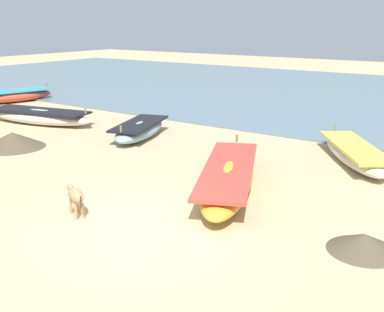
% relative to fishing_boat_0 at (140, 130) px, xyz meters
% --- Properties ---
extents(ground, '(80.00, 80.00, 0.00)m').
position_rel_fishing_boat_0_xyz_m(ground, '(4.53, -5.21, -0.28)').
color(ground, tan).
extents(sea_water, '(60.00, 20.00, 0.08)m').
position_rel_fishing_boat_0_xyz_m(sea_water, '(4.53, 12.74, -0.24)').
color(sea_water, slate).
rests_on(sea_water, ground).
extents(fishing_boat_0, '(2.01, 3.31, 0.71)m').
position_rel_fishing_boat_0_xyz_m(fishing_boat_0, '(0.00, 0.00, 0.00)').
color(fishing_boat_0, '#8CA5B7').
rests_on(fishing_boat_0, ground).
extents(fishing_boat_2, '(2.12, 3.81, 0.77)m').
position_rel_fishing_boat_0_xyz_m(fishing_boat_2, '(-9.48, 1.94, 0.03)').
color(fishing_boat_2, '#B74733').
rests_on(fishing_boat_2, ground).
extents(fishing_boat_3, '(3.08, 4.93, 0.74)m').
position_rel_fishing_boat_0_xyz_m(fishing_boat_3, '(4.85, -2.53, 0.01)').
color(fishing_boat_3, gold).
rests_on(fishing_boat_3, ground).
extents(fishing_boat_4, '(3.06, 3.76, 0.67)m').
position_rel_fishing_boat_0_xyz_m(fishing_boat_4, '(6.55, 1.20, -0.02)').
color(fishing_boat_4, beige).
rests_on(fishing_boat_4, ground).
extents(fishing_boat_5, '(4.58, 1.98, 0.74)m').
position_rel_fishing_boat_0_xyz_m(fishing_boat_5, '(-4.44, -0.48, 0.01)').
color(fishing_boat_5, beige).
rests_on(fishing_boat_5, ground).
extents(calf_near_tan, '(0.82, 0.53, 0.56)m').
position_rel_fishing_boat_0_xyz_m(calf_near_tan, '(3.18, -5.54, 0.12)').
color(calf_near_tan, tan).
rests_on(calf_near_tan, ground).
extents(debris_pile_0, '(1.49, 1.49, 0.31)m').
position_rel_fishing_boat_0_xyz_m(debris_pile_0, '(8.24, -3.83, -0.13)').
color(debris_pile_0, brown).
rests_on(debris_pile_0, ground).
extents(debris_pile_1, '(2.24, 2.24, 0.47)m').
position_rel_fishing_boat_0_xyz_m(debris_pile_1, '(-2.34, -3.10, -0.05)').
color(debris_pile_1, brown).
rests_on(debris_pile_1, ground).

